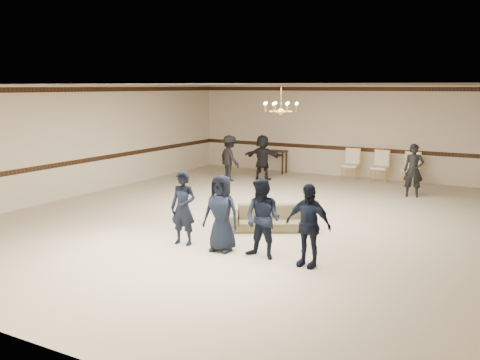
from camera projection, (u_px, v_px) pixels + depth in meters
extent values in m
cube|color=#C0AF93|center=(262.00, 219.00, 12.83)|extent=(12.00, 14.00, 0.01)
cube|color=#36261E|center=(263.00, 85.00, 12.27)|extent=(12.00, 14.00, 0.01)
cube|color=beige|center=(354.00, 132.00, 18.55)|extent=(12.00, 0.01, 3.20)
cube|color=beige|center=(4.00, 216.00, 6.55)|extent=(12.00, 0.01, 3.20)
cube|color=beige|center=(79.00, 141.00, 15.46)|extent=(0.01, 14.00, 3.20)
cube|color=black|center=(353.00, 149.00, 18.64)|extent=(12.00, 0.02, 0.14)
cube|color=black|center=(355.00, 89.00, 18.28)|extent=(12.00, 0.02, 0.14)
imported|color=black|center=(183.00, 208.00, 10.70)|extent=(0.58, 0.41, 1.50)
imported|color=black|center=(221.00, 213.00, 10.26)|extent=(0.77, 0.54, 1.50)
imported|color=black|center=(263.00, 219.00, 9.83)|extent=(0.77, 0.62, 1.50)
imported|color=black|center=(308.00, 225.00, 9.39)|extent=(0.91, 0.45, 1.50)
imported|color=#6D6949|center=(270.00, 218.00, 11.88)|extent=(1.98, 1.56, 0.55)
imported|color=black|center=(230.00, 158.00, 17.98)|extent=(1.15, 0.99, 1.55)
imported|color=black|center=(263.00, 157.00, 18.14)|extent=(1.47, 0.58, 1.55)
imported|color=black|center=(414.00, 170.00, 15.33)|extent=(0.63, 0.48, 1.55)
cube|color=black|center=(273.00, 161.00, 19.65)|extent=(1.02, 0.45, 0.85)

